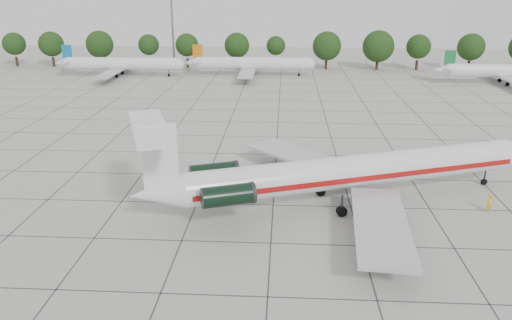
% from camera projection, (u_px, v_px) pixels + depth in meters
% --- Properties ---
extents(ground, '(260.00, 260.00, 0.00)m').
position_uv_depth(ground, '(273.00, 205.00, 51.76)').
color(ground, '#A5A59E').
rests_on(ground, ground).
extents(apron_joints, '(170.00, 170.00, 0.02)m').
position_uv_depth(apron_joints, '(276.00, 157.00, 65.84)').
color(apron_joints, '#383838').
rests_on(apron_joints, ground).
extents(main_airliner, '(41.70, 31.69, 10.05)m').
position_uv_depth(main_airliner, '(338.00, 173.00, 50.74)').
color(main_airliner, silver).
rests_on(main_airliner, ground).
extents(ground_crew, '(0.82, 0.81, 1.91)m').
position_uv_depth(ground_crew, '(489.00, 203.00, 49.98)').
color(ground_crew, yellow).
rests_on(ground_crew, ground).
extents(bg_airliner_b, '(28.24, 27.20, 7.40)m').
position_uv_depth(bg_airliner_b, '(122.00, 64.00, 120.68)').
color(bg_airliner_b, silver).
rests_on(bg_airliner_b, ground).
extents(bg_airliner_c, '(28.24, 27.20, 7.40)m').
position_uv_depth(bg_airliner_c, '(252.00, 64.00, 121.01)').
color(bg_airliner_c, silver).
rests_on(bg_airliner_c, ground).
extents(bg_airliner_d, '(28.24, 27.20, 7.40)m').
position_uv_depth(bg_airliner_d, '(509.00, 71.00, 111.13)').
color(bg_airliner_d, silver).
rests_on(bg_airliner_d, ground).
extents(tree_line, '(249.86, 8.44, 10.22)m').
position_uv_depth(tree_line, '(237.00, 45.00, 130.18)').
color(tree_line, '#332114').
rests_on(tree_line, ground).
extents(floodlight_mast, '(1.60, 1.60, 25.45)m').
position_uv_depth(floodlight_mast, '(172.00, 11.00, 134.93)').
color(floodlight_mast, slate).
rests_on(floodlight_mast, ground).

